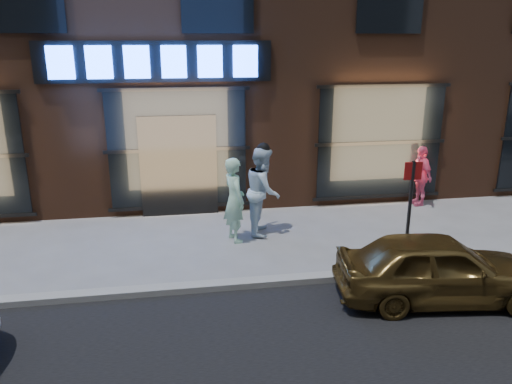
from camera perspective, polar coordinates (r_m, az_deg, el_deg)
ground at (r=8.69m, az=-8.06°, el=-11.17°), size 90.00×90.00×0.00m
curb at (r=8.66m, az=-8.08°, el=-10.82°), size 60.00×0.25×0.12m
storefront_building at (r=15.68m, az=-9.76°, el=20.80°), size 30.20×8.28×10.30m
man_bowtie at (r=10.33m, az=-2.49°, el=-0.91°), size 0.60×0.75×1.79m
man_cap at (r=10.75m, az=0.82°, el=0.18°), size 0.90×1.06×1.92m
passerby at (r=13.31m, az=18.26°, el=1.78°), size 0.44×0.92×1.53m
gold_sedan at (r=8.63m, az=20.22°, el=-8.16°), size 3.45×1.73×1.13m
sign_post at (r=9.46m, az=17.19°, el=-1.32°), size 0.32×0.06×2.03m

